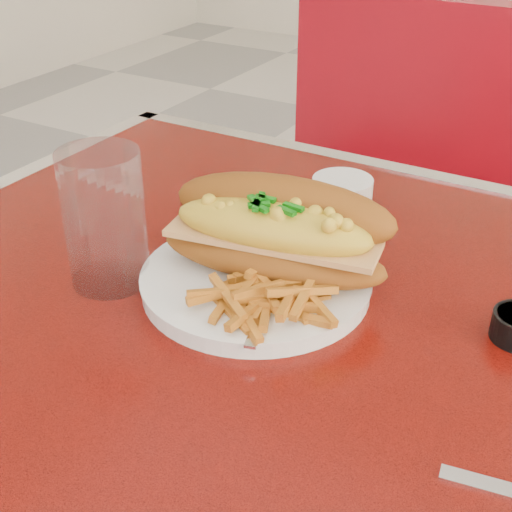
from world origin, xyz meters
The scene contains 9 objects.
diner_table centered at (0.00, 0.00, 0.61)m, with size 1.23×0.83×0.77m.
booth_bench_far centered at (0.00, 0.81, 0.29)m, with size 1.20×0.51×0.90m.
dinner_plate centered at (-0.16, 0.02, 0.78)m, with size 0.24×0.24×0.02m.
mac_hoagie centered at (-0.15, 0.04, 0.83)m, with size 0.26×0.16×0.11m.
fries_pile centered at (-0.12, -0.02, 0.80)m, with size 0.11×0.10×0.03m, color orange, non-canonical shape.
fork centered at (-0.13, -0.01, 0.79)m, with size 0.06×0.16×0.00m.
gravy_ramekin centered at (-0.16, 0.24, 0.79)m, with size 0.09×0.09×0.04m.
sauce_cup_left centered at (-0.17, 0.09, 0.78)m, with size 0.06×0.06×0.03m.
water_tumbler centered at (-0.31, -0.04, 0.84)m, with size 0.08×0.08×0.15m, color silver.
Camera 1 is at (0.16, -0.52, 1.18)m, focal length 50.00 mm.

